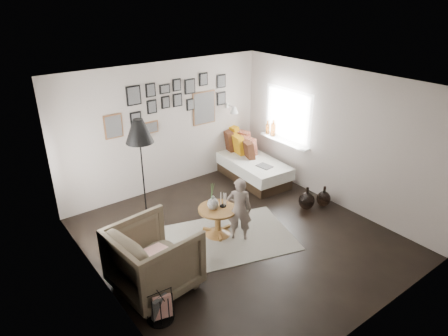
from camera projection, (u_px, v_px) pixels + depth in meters
ground at (239, 238)px, 6.74m from camera, size 4.80×4.80×0.00m
wall_back at (165, 128)px, 7.94m from camera, size 4.50×0.00×4.50m
wall_front at (377, 239)px, 4.46m from camera, size 4.50×0.00×4.50m
wall_left at (101, 213)px, 4.97m from camera, size 0.00×4.80×4.80m
wall_right at (334, 138)px, 7.44m from camera, size 0.00×4.80×4.80m
ceiling at (242, 85)px, 5.66m from camera, size 4.80×4.80×0.00m
door_left at (74, 194)px, 5.95m from camera, size 0.00×2.14×2.14m
window_right at (279, 137)px, 8.52m from camera, size 0.15×1.32×1.30m
gallery_wall at (176, 104)px, 7.90m from camera, size 2.74×0.03×1.08m
wall_sconce at (234, 110)px, 8.53m from camera, size 0.18×0.36×0.16m
rug at (229, 238)px, 6.72m from camera, size 2.42×2.00×0.01m
pedestal_table at (218, 222)px, 6.74m from camera, size 0.65×0.65×0.51m
vase at (213, 202)px, 6.54m from camera, size 0.19×0.19×0.47m
candles at (223, 200)px, 6.64m from camera, size 0.11×0.11×0.24m
daybed at (246, 162)px, 8.83m from camera, size 1.02×2.13×1.01m
magazine_on_daybed at (265, 166)px, 8.27m from camera, size 0.26×0.33×0.02m
armchair at (154, 258)px, 5.46m from camera, size 1.17×1.14×0.97m
armchair_cushion at (154, 256)px, 5.51m from camera, size 0.47×0.48×0.20m
floor_lamp at (139, 135)px, 6.41m from camera, size 0.46×0.46×1.96m
magazine_basket at (160, 306)px, 5.02m from camera, size 0.36×0.36×0.42m
demijohn_large at (306, 201)px, 7.55m from camera, size 0.30×0.30×0.45m
demijohn_small at (324, 199)px, 7.66m from camera, size 0.27×0.27×0.41m
child at (239, 209)px, 6.50m from camera, size 0.48×0.48×1.12m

